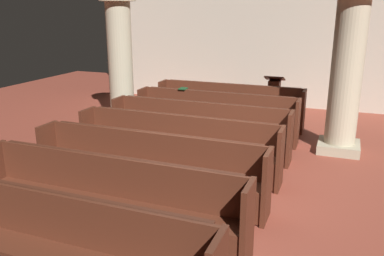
# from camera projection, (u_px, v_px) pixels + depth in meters

# --- Properties ---
(ground_plane) EXTENTS (19.20, 19.20, 0.00)m
(ground_plane) POSITION_uv_depth(u_px,v_px,m) (215.00, 191.00, 6.05)
(ground_plane) COLOR brown
(back_wall) EXTENTS (10.00, 0.16, 4.50)m
(back_wall) POSITION_uv_depth(u_px,v_px,m) (285.00, 25.00, 10.86)
(back_wall) COLOR beige
(back_wall) RESTS_ON ground
(pew_row_0) EXTENTS (3.46, 0.46, 0.96)m
(pew_row_0) POSITION_uv_depth(u_px,v_px,m) (229.00, 104.00, 9.41)
(pew_row_0) COLOR #562819
(pew_row_0) RESTS_ON ground
(pew_row_1) EXTENTS (3.46, 0.46, 0.96)m
(pew_row_1) POSITION_uv_depth(u_px,v_px,m) (216.00, 114.00, 8.47)
(pew_row_1) COLOR #562819
(pew_row_1) RESTS_ON ground
(pew_row_2) EXTENTS (3.46, 0.47, 0.96)m
(pew_row_2) POSITION_uv_depth(u_px,v_px,m) (199.00, 127.00, 7.54)
(pew_row_2) COLOR #562819
(pew_row_2) RESTS_ON ground
(pew_row_3) EXTENTS (3.46, 0.46, 0.96)m
(pew_row_3) POSITION_uv_depth(u_px,v_px,m) (177.00, 144.00, 6.60)
(pew_row_3) COLOR #562819
(pew_row_3) RESTS_ON ground
(pew_row_4) EXTENTS (3.46, 0.46, 0.96)m
(pew_row_4) POSITION_uv_depth(u_px,v_px,m) (148.00, 166.00, 5.66)
(pew_row_4) COLOR #562819
(pew_row_4) RESTS_ON ground
(pew_row_5) EXTENTS (3.46, 0.47, 0.96)m
(pew_row_5) POSITION_uv_depth(u_px,v_px,m) (107.00, 197.00, 4.72)
(pew_row_5) COLOR #562819
(pew_row_5) RESTS_ON ground
(pew_row_6) EXTENTS (3.46, 0.46, 0.96)m
(pew_row_6) POSITION_uv_depth(u_px,v_px,m) (47.00, 243.00, 3.79)
(pew_row_6) COLOR #562819
(pew_row_6) RESTS_ON ground
(pillar_aisle_side) EXTENTS (0.83, 0.83, 3.12)m
(pillar_aisle_side) POSITION_uv_depth(u_px,v_px,m) (347.00, 67.00, 7.29)
(pillar_aisle_side) COLOR tan
(pillar_aisle_side) RESTS_ON ground
(pillar_far_side) EXTENTS (0.83, 0.83, 3.12)m
(pillar_far_side) POSITION_uv_depth(u_px,v_px,m) (120.00, 55.00, 9.28)
(pillar_far_side) COLOR tan
(pillar_far_side) RESTS_ON ground
(lectern) EXTENTS (0.48, 0.45, 1.08)m
(lectern) POSITION_uv_depth(u_px,v_px,m) (273.00, 100.00, 10.02)
(lectern) COLOR #411E13
(lectern) RESTS_ON ground
(hymn_book) EXTENTS (0.15, 0.20, 0.03)m
(hymn_book) POSITION_uv_depth(u_px,v_px,m) (183.00, 89.00, 8.79)
(hymn_book) COLOR #194723
(hymn_book) RESTS_ON pew_row_1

